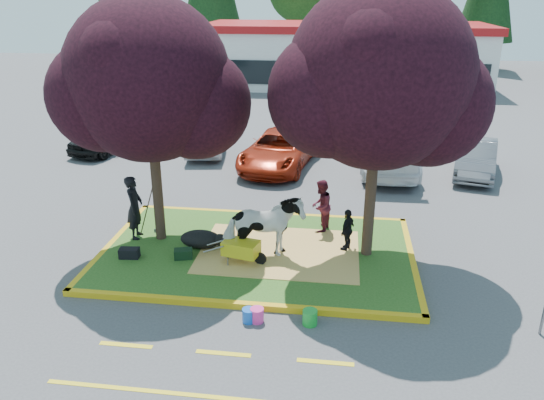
# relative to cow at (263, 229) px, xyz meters

# --- Properties ---
(ground) EXTENTS (90.00, 90.00, 0.00)m
(ground) POSITION_rel_cow_xyz_m (-0.24, 0.45, -1.00)
(ground) COLOR #424244
(ground) RESTS_ON ground
(median_island) EXTENTS (8.00, 5.00, 0.15)m
(median_island) POSITION_rel_cow_xyz_m (-0.24, 0.45, -0.93)
(median_island) COLOR #244F18
(median_island) RESTS_ON ground
(curb_near) EXTENTS (8.30, 0.16, 0.15)m
(curb_near) POSITION_rel_cow_xyz_m (-0.24, -2.13, -0.93)
(curb_near) COLOR gold
(curb_near) RESTS_ON ground
(curb_far) EXTENTS (8.30, 0.16, 0.15)m
(curb_far) POSITION_rel_cow_xyz_m (-0.24, 3.03, -0.93)
(curb_far) COLOR gold
(curb_far) RESTS_ON ground
(curb_left) EXTENTS (0.16, 5.30, 0.15)m
(curb_left) POSITION_rel_cow_xyz_m (-4.32, 0.45, -0.93)
(curb_left) COLOR gold
(curb_left) RESTS_ON ground
(curb_right) EXTENTS (0.16, 5.30, 0.15)m
(curb_right) POSITION_rel_cow_xyz_m (3.84, 0.45, -0.93)
(curb_right) COLOR gold
(curb_right) RESTS_ON ground
(straw_bedding) EXTENTS (4.20, 3.00, 0.01)m
(straw_bedding) POSITION_rel_cow_xyz_m (0.36, 0.45, -0.85)
(straw_bedding) COLOR #E1B05C
(straw_bedding) RESTS_ON median_island
(tree_purple_left) EXTENTS (5.06, 4.20, 6.51)m
(tree_purple_left) POSITION_rel_cow_xyz_m (-3.02, 0.83, 3.36)
(tree_purple_left) COLOR black
(tree_purple_left) RESTS_ON median_island
(tree_purple_right) EXTENTS (5.30, 4.40, 6.82)m
(tree_purple_right) POSITION_rel_cow_xyz_m (2.69, 0.63, 3.56)
(tree_purple_right) COLOR black
(tree_purple_right) RESTS_ON median_island
(fire_lane_stripe_a) EXTENTS (1.10, 0.12, 0.01)m
(fire_lane_stripe_a) POSITION_rel_cow_xyz_m (-2.24, -3.75, -1.00)
(fire_lane_stripe_a) COLOR yellow
(fire_lane_stripe_a) RESTS_ON ground
(fire_lane_stripe_b) EXTENTS (1.10, 0.12, 0.01)m
(fire_lane_stripe_b) POSITION_rel_cow_xyz_m (-0.24, -3.75, -1.00)
(fire_lane_stripe_b) COLOR yellow
(fire_lane_stripe_b) RESTS_ON ground
(fire_lane_stripe_c) EXTENTS (1.10, 0.12, 0.01)m
(fire_lane_stripe_c) POSITION_rel_cow_xyz_m (1.76, -3.75, -1.00)
(fire_lane_stripe_c) COLOR yellow
(fire_lane_stripe_c) RESTS_ON ground
(fire_lane_long) EXTENTS (6.00, 0.10, 0.01)m
(fire_lane_long) POSITION_rel_cow_xyz_m (-0.24, -4.95, -1.00)
(fire_lane_long) COLOR yellow
(fire_lane_long) RESTS_ON ground
(retail_building) EXTENTS (20.40, 8.40, 4.40)m
(retail_building) POSITION_rel_cow_xyz_m (1.76, 28.43, 1.25)
(retail_building) COLOR silver
(retail_building) RESTS_ON ground
(cow) EXTENTS (2.21, 1.61, 1.70)m
(cow) POSITION_rel_cow_xyz_m (0.00, 0.00, 0.00)
(cow) COLOR silver
(cow) RESTS_ON median_island
(calf) EXTENTS (1.27, 0.98, 0.49)m
(calf) POSITION_rel_cow_xyz_m (-1.77, 0.42, -0.61)
(calf) COLOR black
(calf) RESTS_ON median_island
(handler) EXTENTS (0.50, 0.70, 1.81)m
(handler) POSITION_rel_cow_xyz_m (-3.72, 0.82, 0.05)
(handler) COLOR black
(handler) RESTS_ON median_island
(visitor_a) EXTENTS (0.73, 0.86, 1.53)m
(visitor_a) POSITION_rel_cow_xyz_m (1.38, 1.92, -0.08)
(visitor_a) COLOR #4C1524
(visitor_a) RESTS_ON median_island
(visitor_b) EXTENTS (0.55, 0.74, 1.16)m
(visitor_b) POSITION_rel_cow_xyz_m (2.14, 0.80, -0.27)
(visitor_b) COLOR black
(visitor_b) RESTS_ON median_island
(wheelbarrow) EXTENTS (1.61, 0.72, 0.61)m
(wheelbarrow) POSITION_rel_cow_xyz_m (-0.51, -0.32, -0.43)
(wheelbarrow) COLOR black
(wheelbarrow) RESTS_ON median_island
(gear_bag_dark) EXTENTS (0.53, 0.32, 0.26)m
(gear_bag_dark) POSITION_rel_cow_xyz_m (-3.47, -0.41, -0.72)
(gear_bag_dark) COLOR black
(gear_bag_dark) RESTS_ON median_island
(gear_bag_green) EXTENTS (0.53, 0.40, 0.25)m
(gear_bag_green) POSITION_rel_cow_xyz_m (-2.06, -0.26, -0.73)
(gear_bag_green) COLOR black
(gear_bag_green) RESTS_ON median_island
(bucket_green) EXTENTS (0.33, 0.33, 0.34)m
(bucket_green) POSITION_rel_cow_xyz_m (1.38, -2.54, -0.83)
(bucket_green) COLOR green
(bucket_green) RESTS_ON ground
(bucket_pink) EXTENTS (0.33, 0.33, 0.32)m
(bucket_pink) POSITION_rel_cow_xyz_m (0.25, -2.59, -0.84)
(bucket_pink) COLOR #EA348F
(bucket_pink) RESTS_ON ground
(bucket_blue) EXTENTS (0.31, 0.31, 0.30)m
(bucket_blue) POSITION_rel_cow_xyz_m (0.07, -2.61, -0.85)
(bucket_blue) COLOR blue
(bucket_blue) RESTS_ON ground
(car_black) EXTENTS (2.62, 4.39, 1.40)m
(car_black) POSITION_rel_cow_xyz_m (-8.34, 9.53, -0.30)
(car_black) COLOR black
(car_black) RESTS_ON ground
(car_silver) EXTENTS (2.09, 4.41, 1.40)m
(car_silver) POSITION_rel_cow_xyz_m (-3.96, 9.85, -0.30)
(car_silver) COLOR #96989D
(car_silver) RESTS_ON ground
(car_red) EXTENTS (3.16, 5.45, 1.43)m
(car_red) POSITION_rel_cow_xyz_m (-0.56, 8.15, -0.29)
(car_red) COLOR maroon
(car_red) RESTS_ON ground
(car_white) EXTENTS (2.33, 5.43, 1.56)m
(car_white) POSITION_rel_cow_xyz_m (3.67, 8.19, -0.22)
(car_white) COLOR silver
(car_white) RESTS_ON ground
(car_grey) EXTENTS (2.30, 4.25, 1.33)m
(car_grey) POSITION_rel_cow_xyz_m (7.01, 8.19, -0.34)
(car_grey) COLOR slate
(car_grey) RESTS_ON ground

